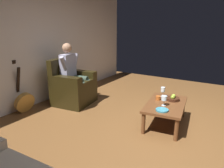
# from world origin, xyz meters

# --- Properties ---
(ground_plane) EXTENTS (7.11, 7.11, 0.00)m
(ground_plane) POSITION_xyz_m (0.00, 0.00, 0.00)
(ground_plane) COLOR brown
(wall_back) EXTENTS (6.32, 0.06, 2.58)m
(wall_back) POSITION_xyz_m (0.00, -2.81, 1.29)
(wall_back) COLOR silver
(wall_back) RESTS_ON ground
(armchair) EXTENTS (0.88, 0.82, 0.97)m
(armchair) POSITION_xyz_m (-0.26, -2.14, 0.35)
(armchair) COLOR black
(armchair) RESTS_ON ground
(person_seated) EXTENTS (0.62, 0.59, 1.29)m
(person_seated) POSITION_xyz_m (-0.27, -2.11, 0.69)
(person_seated) COLOR #9895AD
(person_seated) RESTS_ON ground
(coffee_table) EXTENTS (1.08, 0.72, 0.39)m
(coffee_table) POSITION_xyz_m (-0.34, -0.12, 0.33)
(coffee_table) COLOR brown
(coffee_table) RESTS_ON ground
(guitar) EXTENTS (0.39, 0.32, 1.02)m
(guitar) POSITION_xyz_m (0.61, -2.61, 0.23)
(guitar) COLOR #AF7E37
(guitar) RESTS_ON ground
(wine_glass_near) EXTENTS (0.08, 0.08, 0.18)m
(wine_glass_near) POSITION_xyz_m (-0.63, -0.28, 0.51)
(wine_glass_near) COLOR silver
(wine_glass_near) RESTS_ON coffee_table
(wine_glass_far) EXTENTS (0.09, 0.09, 0.17)m
(wine_glass_far) POSITION_xyz_m (-0.22, -0.12, 0.50)
(wine_glass_far) COLOR silver
(wine_glass_far) RESTS_ON coffee_table
(fruit_bowl) EXTENTS (0.22, 0.22, 0.11)m
(fruit_bowl) POSITION_xyz_m (-0.53, -0.07, 0.42)
(fruit_bowl) COLOR #3D1F12
(fruit_bowl) RESTS_ON coffee_table
(decorative_dish) EXTENTS (0.19, 0.19, 0.02)m
(decorative_dish) POSITION_xyz_m (0.00, -0.08, 0.40)
(decorative_dish) COLOR teal
(decorative_dish) RESTS_ON coffee_table
(candle_jar) EXTENTS (0.09, 0.09, 0.07)m
(candle_jar) POSITION_xyz_m (-0.42, -0.29, 0.42)
(candle_jar) COLOR #AC5521
(candle_jar) RESTS_ON coffee_table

